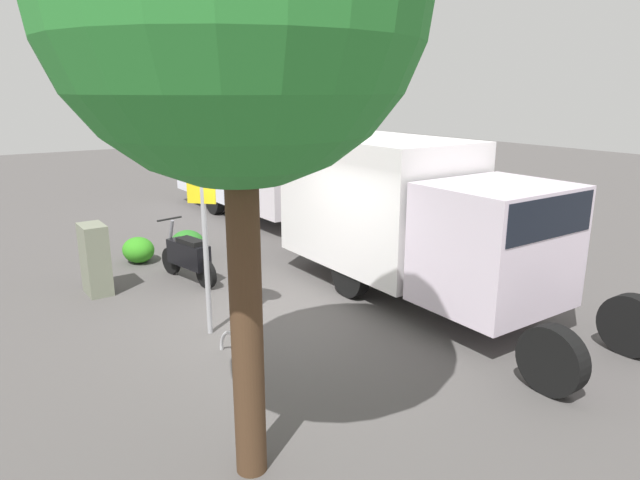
{
  "coord_description": "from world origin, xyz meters",
  "views": [
    {
      "loc": [
        -7.51,
        4.21,
        3.73
      ],
      "look_at": [
        -0.21,
        -0.72,
        1.34
      ],
      "focal_mm": 31.32,
      "sensor_mm": 36.0,
      "label": 1
    }
  ],
  "objects_px": {
    "box_truck_near": "(412,212)",
    "utility_cabinet": "(95,259)",
    "motorcycle": "(188,256)",
    "bike_rack_hoop": "(234,360)",
    "stop_sign": "(202,195)",
    "box_truck_far": "(250,164)"
  },
  "relations": [
    {
      "from": "box_truck_near",
      "to": "utility_cabinet",
      "type": "distance_m",
      "value": 5.93
    },
    {
      "from": "motorcycle",
      "to": "utility_cabinet",
      "type": "bearing_deg",
      "value": 67.88
    },
    {
      "from": "box_truck_near",
      "to": "utility_cabinet",
      "type": "xyz_separation_m",
      "value": [
        3.35,
        4.8,
        -0.91
      ]
    },
    {
      "from": "utility_cabinet",
      "to": "bike_rack_hoop",
      "type": "height_order",
      "value": "utility_cabinet"
    },
    {
      "from": "motorcycle",
      "to": "stop_sign",
      "type": "distance_m",
      "value": 3.14
    },
    {
      "from": "motorcycle",
      "to": "stop_sign",
      "type": "bearing_deg",
      "value": 153.42
    },
    {
      "from": "stop_sign",
      "to": "utility_cabinet",
      "type": "bearing_deg",
      "value": 19.69
    },
    {
      "from": "bike_rack_hoop",
      "to": "utility_cabinet",
      "type": "bearing_deg",
      "value": 13.55
    },
    {
      "from": "bike_rack_hoop",
      "to": "motorcycle",
      "type": "bearing_deg",
      "value": -11.75
    },
    {
      "from": "box_truck_near",
      "to": "stop_sign",
      "type": "xyz_separation_m",
      "value": [
        0.49,
        3.78,
        0.64
      ]
    },
    {
      "from": "motorcycle",
      "to": "bike_rack_hoop",
      "type": "xyz_separation_m",
      "value": [
        -3.6,
        0.75,
        -0.52
      ]
    },
    {
      "from": "motorcycle",
      "to": "bike_rack_hoop",
      "type": "distance_m",
      "value": 3.71
    },
    {
      "from": "stop_sign",
      "to": "bike_rack_hoop",
      "type": "relative_size",
      "value": 3.92
    },
    {
      "from": "box_truck_far",
      "to": "motorcycle",
      "type": "height_order",
      "value": "box_truck_far"
    },
    {
      "from": "stop_sign",
      "to": "utility_cabinet",
      "type": "height_order",
      "value": "stop_sign"
    },
    {
      "from": "box_truck_near",
      "to": "utility_cabinet",
      "type": "height_order",
      "value": "box_truck_near"
    },
    {
      "from": "box_truck_far",
      "to": "stop_sign",
      "type": "relative_size",
      "value": 2.43
    },
    {
      "from": "motorcycle",
      "to": "utility_cabinet",
      "type": "xyz_separation_m",
      "value": [
        0.3,
        1.69,
        0.15
      ]
    },
    {
      "from": "stop_sign",
      "to": "bike_rack_hoop",
      "type": "xyz_separation_m",
      "value": [
        -1.05,
        0.08,
        -2.22
      ]
    },
    {
      "from": "motorcycle",
      "to": "bike_rack_hoop",
      "type": "relative_size",
      "value": 2.11
    },
    {
      "from": "motorcycle",
      "to": "box_truck_near",
      "type": "bearing_deg",
      "value": -146.35
    },
    {
      "from": "box_truck_near",
      "to": "bike_rack_hoop",
      "type": "xyz_separation_m",
      "value": [
        -0.55,
        3.86,
        -1.58
      ]
    }
  ]
}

